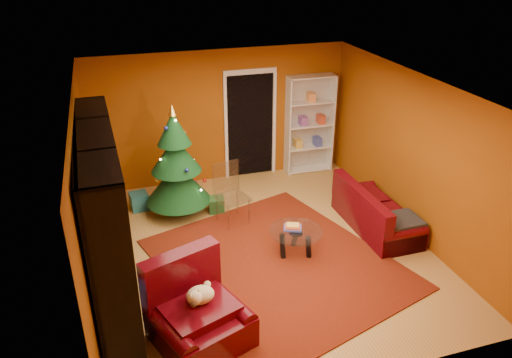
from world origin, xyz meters
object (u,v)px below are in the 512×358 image
object	(u,v)px
white_bookshelf	(310,125)
sofa	(377,208)
acrylic_chair	(233,198)
media_unit	(105,218)
coffee_table	(296,242)
armchair	(200,313)
rug	(277,263)
gift_box_green	(216,205)
gift_box_teal	(139,201)
dog	(200,295)
gift_box_red	(192,187)
christmas_tree	(176,162)

from	to	relation	value
white_bookshelf	sofa	size ratio (longest dim) A/B	1.17
white_bookshelf	sofa	bearing A→B (deg)	-83.83
acrylic_chair	sofa	bearing A→B (deg)	-35.25
media_unit	coffee_table	world-z (taller)	media_unit
sofa	armchair	bearing A→B (deg)	117.01
rug	gift_box_green	bearing A→B (deg)	105.49
gift_box_teal	armchair	xyz separation A→B (m)	(0.41, -3.57, 0.28)
acrylic_chair	white_bookshelf	bearing A→B (deg)	23.99
dog	sofa	xyz separation A→B (m)	(3.32, 1.68, -0.26)
rug	gift_box_red	distance (m)	2.82
gift_box_green	armchair	distance (m)	3.21
coffee_table	acrylic_chair	size ratio (longest dim) A/B	0.86
dog	media_unit	bearing A→B (deg)	108.20
sofa	white_bookshelf	bearing A→B (deg)	4.45
media_unit	gift_box_teal	xyz separation A→B (m)	(0.54, 2.29, -1.02)
dog	acrylic_chair	distance (m)	2.75
white_bookshelf	dog	size ratio (longest dim) A/B	5.17
rug	dog	size ratio (longest dim) A/B	8.86
gift_box_teal	gift_box_red	bearing A→B (deg)	19.62
armchair	acrylic_chair	world-z (taller)	acrylic_chair
christmas_tree	armchair	bearing A→B (deg)	-94.66
acrylic_chair	gift_box_green	bearing A→B (deg)	96.69
white_bookshelf	coffee_table	size ratio (longest dim) A/B	2.51
rug	white_bookshelf	size ratio (longest dim) A/B	1.71
gift_box_red	dog	world-z (taller)	dog
gift_box_green	dog	xyz separation A→B (m)	(-0.87, -3.00, 0.51)
media_unit	christmas_tree	bearing A→B (deg)	56.60
rug	gift_box_red	xyz separation A→B (m)	(-0.79, 2.71, 0.09)
white_bookshelf	acrylic_chair	distance (m)	2.68
gift_box_teal	white_bookshelf	world-z (taller)	white_bookshelf
dog	armchair	bearing A→B (deg)	-135.00
gift_box_red	sofa	size ratio (longest dim) A/B	0.12
gift_box_teal	acrylic_chair	distance (m)	1.81
christmas_tree	gift_box_teal	bearing A→B (deg)	152.72
gift_box_teal	gift_box_red	size ratio (longest dim) A/B	1.47
media_unit	white_bookshelf	world-z (taller)	media_unit
rug	sofa	size ratio (longest dim) A/B	2.00
gift_box_red	coffee_table	world-z (taller)	coffee_table
rug	dog	bearing A→B (deg)	-139.87
gift_box_teal	white_bookshelf	bearing A→B (deg)	10.53
gift_box_green	acrylic_chair	world-z (taller)	acrylic_chair
gift_box_green	rug	bearing A→B (deg)	-74.51
gift_box_teal	gift_box_green	bearing A→B (deg)	-21.11
rug	gift_box_green	size ratio (longest dim) A/B	13.27
sofa	coffee_table	bearing A→B (deg)	101.61
gift_box_teal	rug	bearing A→B (deg)	-52.18
media_unit	armchair	size ratio (longest dim) A/B	2.76
gift_box_teal	armchair	bearing A→B (deg)	-83.53
media_unit	gift_box_teal	size ratio (longest dim) A/B	10.00
gift_box_red	dog	xyz separation A→B (m)	(-0.59, -3.88, 0.54)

